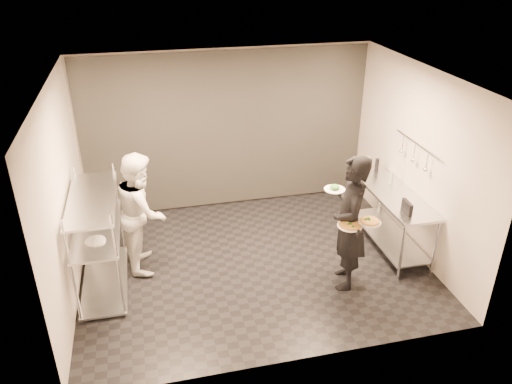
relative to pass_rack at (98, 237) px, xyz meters
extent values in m
cube|color=black|center=(2.15, 0.00, -0.77)|extent=(5.00, 4.00, 0.00)
cube|color=white|center=(2.15, 0.00, 2.03)|extent=(5.00, 4.00, 0.00)
cube|color=beige|center=(2.15, 2.00, 0.63)|extent=(5.00, 0.00, 2.80)
cube|color=beige|center=(2.15, -2.00, 0.63)|extent=(5.00, 0.00, 2.80)
cube|color=beige|center=(-0.35, 0.00, 0.63)|extent=(0.00, 4.00, 2.80)
cube|color=beige|center=(4.65, 0.00, 0.63)|extent=(0.00, 4.00, 2.80)
cube|color=white|center=(2.15, 1.97, 0.63)|extent=(4.90, 0.04, 2.74)
cylinder|color=silver|center=(-0.27, -0.77, -0.02)|extent=(0.04, 0.04, 1.50)
cylinder|color=silver|center=(-0.27, 0.77, -0.02)|extent=(0.04, 0.04, 1.50)
cylinder|color=silver|center=(0.27, -0.77, -0.02)|extent=(0.04, 0.04, 1.50)
cylinder|color=silver|center=(0.27, 0.77, -0.02)|extent=(0.04, 0.04, 1.50)
cube|color=#B8BFC3|center=(0.00, 0.00, -0.72)|extent=(0.60, 1.60, 0.03)
cube|color=#B8BFC3|center=(0.00, 0.00, 0.13)|extent=(0.60, 1.60, 0.03)
cube|color=#B8BFC3|center=(0.00, 0.00, 0.58)|extent=(0.60, 1.60, 0.03)
cylinder|color=white|center=(0.00, -0.35, 0.16)|extent=(0.26, 0.26, 0.01)
cylinder|color=white|center=(0.00, 0.10, 0.16)|extent=(0.26, 0.26, 0.01)
cylinder|color=silver|center=(4.07, -0.86, -0.32)|extent=(0.04, 0.04, 0.90)
cylinder|color=silver|center=(4.07, 0.86, -0.32)|extent=(0.04, 0.04, 0.90)
cylinder|color=silver|center=(4.59, -0.86, -0.32)|extent=(0.04, 0.04, 0.90)
cylinder|color=silver|center=(4.59, 0.86, -0.32)|extent=(0.04, 0.04, 0.90)
cube|color=#B8BFC3|center=(4.33, 0.00, -0.59)|extent=(0.57, 1.71, 0.03)
cube|color=#B8BFC3|center=(4.33, 0.00, 0.13)|extent=(0.60, 1.80, 0.04)
cylinder|color=silver|center=(4.59, 0.00, 0.93)|extent=(0.02, 1.20, 0.02)
cylinder|color=silver|center=(4.57, -0.35, 0.80)|extent=(0.01, 0.01, 0.22)
sphere|color=silver|center=(4.57, -0.35, 0.67)|extent=(0.07, 0.07, 0.07)
cylinder|color=silver|center=(4.57, 0.00, 0.80)|extent=(0.01, 0.01, 0.22)
sphere|color=silver|center=(4.57, 0.00, 0.67)|extent=(0.07, 0.07, 0.07)
cylinder|color=silver|center=(4.57, 0.35, 0.80)|extent=(0.01, 0.01, 0.22)
sphere|color=silver|center=(4.57, 0.35, 0.67)|extent=(0.07, 0.07, 0.07)
imported|color=black|center=(3.30, -0.74, 0.19)|extent=(0.64, 0.81, 1.93)
imported|color=white|center=(0.60, 0.38, 0.12)|extent=(0.70, 0.89, 1.77)
cylinder|color=white|center=(3.22, -0.91, 0.27)|extent=(0.33, 0.33, 0.01)
cylinder|color=#A87C3C|center=(3.22, -0.91, 0.28)|extent=(0.29, 0.29, 0.02)
cylinder|color=#B45D18|center=(3.22, -0.91, 0.29)|extent=(0.26, 0.26, 0.01)
sphere|color=#1A5312|center=(3.22, -0.91, 0.30)|extent=(0.04, 0.04, 0.04)
cylinder|color=white|center=(3.48, -0.95, 0.31)|extent=(0.29, 0.29, 0.01)
cylinder|color=#A87C3C|center=(3.48, -0.95, 0.32)|extent=(0.26, 0.26, 0.02)
cylinder|color=#B45D18|center=(3.48, -0.95, 0.33)|extent=(0.23, 0.23, 0.01)
sphere|color=#1A5312|center=(3.48, -0.95, 0.34)|extent=(0.04, 0.04, 0.04)
cylinder|color=white|center=(3.18, -0.42, 0.56)|extent=(0.29, 0.29, 0.01)
ellipsoid|color=#206C1B|center=(3.18, -0.42, 0.59)|extent=(0.13, 0.13, 0.07)
cube|color=black|center=(4.21, -0.60, 0.24)|extent=(0.06, 0.26, 0.18)
cylinder|color=gray|center=(4.23, 0.80, 0.29)|extent=(0.08, 0.08, 0.28)
cylinder|color=gray|center=(4.45, 0.34, 0.25)|extent=(0.06, 0.06, 0.19)
cylinder|color=black|center=(4.42, 0.80, 0.26)|extent=(0.06, 0.06, 0.22)
camera|label=1|loc=(0.76, -6.04, 3.58)|focal=35.00mm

